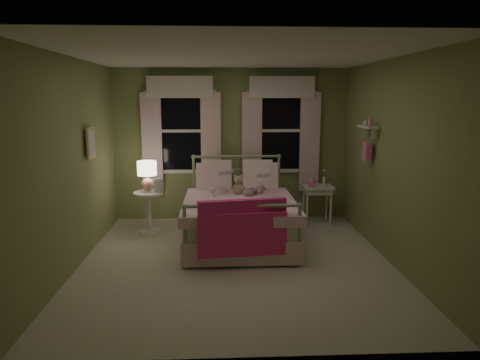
{
  "coord_description": "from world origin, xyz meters",
  "views": [
    {
      "loc": [
        -0.2,
        -5.27,
        2.1
      ],
      "look_at": [
        0.07,
        0.45,
        1.0
      ],
      "focal_mm": 32.0,
      "sensor_mm": 36.0,
      "label": 1
    }
  ],
  "objects_px": {
    "bed": "(239,217)",
    "table_lamp": "(147,173)",
    "child_right": "(256,173)",
    "child_left": "(220,173)",
    "nightstand_left": "(149,206)",
    "nightstand_right": "(317,192)",
    "teddy_bear": "(238,186)"
  },
  "relations": [
    {
      "from": "child_left",
      "to": "teddy_bear",
      "type": "height_order",
      "value": "child_left"
    },
    {
      "from": "child_left",
      "to": "nightstand_left",
      "type": "height_order",
      "value": "child_left"
    },
    {
      "from": "child_right",
      "to": "table_lamp",
      "type": "xyz_separation_m",
      "value": [
        -1.69,
        0.12,
        -0.01
      ]
    },
    {
      "from": "child_left",
      "to": "child_right",
      "type": "bearing_deg",
      "value": -169.82
    },
    {
      "from": "teddy_bear",
      "to": "table_lamp",
      "type": "relative_size",
      "value": 0.65
    },
    {
      "from": "bed",
      "to": "nightstand_right",
      "type": "xyz_separation_m",
      "value": [
        1.37,
        0.9,
        0.17
      ]
    },
    {
      "from": "child_right",
      "to": "teddy_bear",
      "type": "relative_size",
      "value": 2.6
    },
    {
      "from": "bed",
      "to": "nightstand_left",
      "type": "bearing_deg",
      "value": 159.01
    },
    {
      "from": "nightstand_left",
      "to": "bed",
      "type": "bearing_deg",
      "value": -20.99
    },
    {
      "from": "child_right",
      "to": "table_lamp",
      "type": "bearing_deg",
      "value": 20.9
    },
    {
      "from": "table_lamp",
      "to": "child_right",
      "type": "bearing_deg",
      "value": -4.01
    },
    {
      "from": "teddy_bear",
      "to": "table_lamp",
      "type": "xyz_separation_m",
      "value": [
        -1.41,
        0.28,
        0.16
      ]
    },
    {
      "from": "bed",
      "to": "child_left",
      "type": "distance_m",
      "value": 0.77
    },
    {
      "from": "child_right",
      "to": "child_left",
      "type": "bearing_deg",
      "value": 24.92
    },
    {
      "from": "child_left",
      "to": "nightstand_left",
      "type": "distance_m",
      "value": 1.26
    },
    {
      "from": "bed",
      "to": "child_left",
      "type": "bearing_deg",
      "value": 123.6
    },
    {
      "from": "teddy_bear",
      "to": "nightstand_left",
      "type": "distance_m",
      "value": 1.48
    },
    {
      "from": "bed",
      "to": "table_lamp",
      "type": "distance_m",
      "value": 1.61
    },
    {
      "from": "child_left",
      "to": "nightstand_right",
      "type": "relative_size",
      "value": 1.22
    },
    {
      "from": "nightstand_left",
      "to": "table_lamp",
      "type": "distance_m",
      "value": 0.54
    },
    {
      "from": "bed",
      "to": "child_right",
      "type": "xyz_separation_m",
      "value": [
        0.28,
        0.42,
        0.58
      ]
    },
    {
      "from": "table_lamp",
      "to": "nightstand_right",
      "type": "relative_size",
      "value": 0.73
    },
    {
      "from": "child_right",
      "to": "nightstand_right",
      "type": "bearing_deg",
      "value": -131.35
    },
    {
      "from": "bed",
      "to": "table_lamp",
      "type": "height_order",
      "value": "bed"
    },
    {
      "from": "child_left",
      "to": "nightstand_right",
      "type": "xyz_separation_m",
      "value": [
        1.65,
        0.48,
        -0.41
      ]
    },
    {
      "from": "child_left",
      "to": "teddy_bear",
      "type": "relative_size",
      "value": 2.57
    },
    {
      "from": "bed",
      "to": "child_left",
      "type": "height_order",
      "value": "child_left"
    },
    {
      "from": "bed",
      "to": "teddy_bear",
      "type": "distance_m",
      "value": 0.49
    },
    {
      "from": "table_lamp",
      "to": "nightstand_right",
      "type": "height_order",
      "value": "table_lamp"
    },
    {
      "from": "teddy_bear",
      "to": "nightstand_left",
      "type": "height_order",
      "value": "teddy_bear"
    },
    {
      "from": "child_right",
      "to": "teddy_bear",
      "type": "distance_m",
      "value": 0.37
    },
    {
      "from": "nightstand_left",
      "to": "child_left",
      "type": "bearing_deg",
      "value": -6.0
    }
  ]
}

